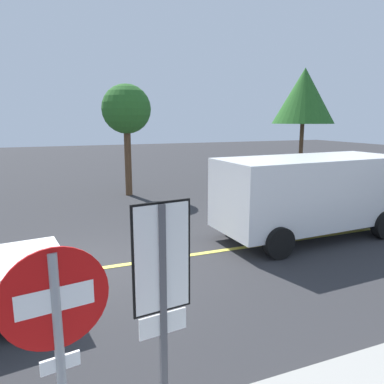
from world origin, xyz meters
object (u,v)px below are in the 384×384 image
at_px(car_blue_behind_van, 383,178).
at_px(stop_sign, 59,346).
at_px(white_van, 309,192).
at_px(tree_left_verge, 304,96).
at_px(tree_centre_verge, 126,110).
at_px(speed_limit_sign, 162,287).

bearing_deg(car_blue_behind_van, stop_sign, -147.00).
distance_m(stop_sign, white_van, 8.45).
bearing_deg(car_blue_behind_van, tree_left_verge, 101.83).
distance_m(stop_sign, tree_centre_verge, 13.30).
bearing_deg(tree_left_verge, car_blue_behind_van, -78.17).
height_order(speed_limit_sign, car_blue_behind_van, speed_limit_sign).
bearing_deg(speed_limit_sign, car_blue_behind_van, 33.88).
bearing_deg(tree_left_verge, white_van, -126.63).
distance_m(car_blue_behind_van, tree_centre_verge, 10.95).
relative_size(white_van, tree_left_verge, 0.93).
xyz_separation_m(white_van, car_blue_behind_van, (6.28, 3.05, -0.43)).
distance_m(white_van, tree_centre_verge, 8.50).
height_order(stop_sign, tree_centre_verge, tree_centre_verge).
xyz_separation_m(speed_limit_sign, car_blue_behind_van, (11.99, 8.05, -0.93)).
relative_size(stop_sign, speed_limit_sign, 0.93).
height_order(car_blue_behind_van, tree_centre_verge, tree_centre_verge).
relative_size(car_blue_behind_van, tree_centre_verge, 0.89).
xyz_separation_m(stop_sign, white_van, (6.57, 5.30, -0.33)).
bearing_deg(white_van, stop_sign, -141.12).
xyz_separation_m(car_blue_behind_van, tree_centre_verge, (-9.65, 4.41, 2.72)).
xyz_separation_m(speed_limit_sign, tree_left_verge, (11.11, 12.27, 2.55)).
bearing_deg(tree_centre_verge, white_van, -65.71).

